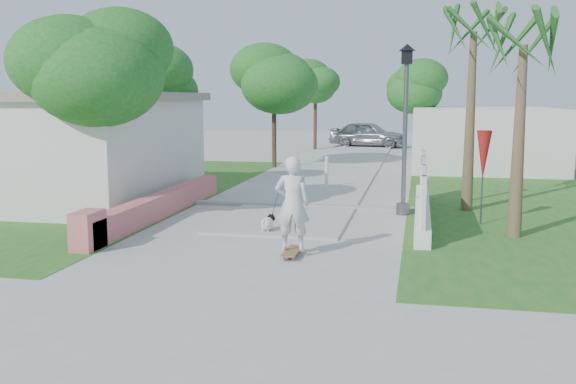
% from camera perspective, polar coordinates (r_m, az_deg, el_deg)
% --- Properties ---
extents(ground, '(90.00, 90.00, 0.00)m').
position_cam_1_polar(ground, '(12.38, -4.18, -6.07)').
color(ground, '#B7B7B2').
rests_on(ground, ground).
extents(path_strip, '(3.20, 36.00, 0.06)m').
position_cam_1_polar(path_strip, '(31.84, 5.66, 2.92)').
color(path_strip, '#B7B7B2').
rests_on(path_strip, ground).
extents(curb, '(6.50, 0.25, 0.10)m').
position_cam_1_polar(curb, '(18.08, 0.99, -1.23)').
color(curb, '#999993').
rests_on(curb, ground).
extents(grass_left, '(8.00, 20.00, 0.01)m').
position_cam_1_polar(grass_left, '(22.28, -16.00, 0.17)').
color(grass_left, '#246520').
rests_on(grass_left, ground).
extents(grass_right, '(8.00, 20.00, 0.01)m').
position_cam_1_polar(grass_right, '(20.11, 22.12, -1.00)').
color(grass_right, '#246520').
rests_on(grass_right, ground).
extents(pink_wall, '(0.45, 8.20, 0.80)m').
position_cam_1_polar(pink_wall, '(16.68, -11.81, -1.33)').
color(pink_wall, '#D86E71').
rests_on(pink_wall, ground).
extents(house_left, '(8.40, 7.40, 3.23)m').
position_cam_1_polar(house_left, '(20.89, -21.16, 3.89)').
color(house_left, silver).
rests_on(house_left, ground).
extents(lattice_fence, '(0.35, 7.00, 1.50)m').
position_cam_1_polar(lattice_fence, '(16.72, 11.88, -0.50)').
color(lattice_fence, white).
rests_on(lattice_fence, ground).
extents(building_right, '(6.00, 8.00, 2.60)m').
position_cam_1_polar(building_right, '(29.70, 16.91, 4.65)').
color(building_right, silver).
rests_on(building_right, ground).
extents(street_lamp, '(0.44, 0.44, 4.44)m').
position_cam_1_polar(street_lamp, '(17.04, 10.38, 6.07)').
color(street_lamp, '#59595E').
rests_on(street_lamp, ground).
extents(bollard, '(0.14, 0.14, 1.09)m').
position_cam_1_polar(bollard, '(21.88, 3.45, 1.87)').
color(bollard, white).
rests_on(bollard, ground).
extents(patio_umbrella, '(0.36, 0.36, 2.30)m').
position_cam_1_polar(patio_umbrella, '(16.15, 16.99, 3.08)').
color(patio_umbrella, '#59595E').
rests_on(patio_umbrella, ground).
extents(tree_left_near, '(3.60, 3.60, 5.28)m').
position_cam_1_polar(tree_left_near, '(16.46, -16.83, 10.63)').
color(tree_left_near, '#4C3826').
rests_on(tree_left_near, ground).
extents(tree_left_mid, '(3.20, 3.20, 4.85)m').
position_cam_1_polar(tree_left_mid, '(21.84, -12.20, 9.33)').
color(tree_left_mid, '#4C3826').
rests_on(tree_left_mid, ground).
extents(tree_path_left, '(3.40, 3.40, 5.23)m').
position_cam_1_polar(tree_path_left, '(28.21, -1.22, 9.95)').
color(tree_path_left, '#4C3826').
rests_on(tree_path_left, ground).
extents(tree_path_right, '(3.00, 3.00, 4.79)m').
position_cam_1_polar(tree_path_right, '(31.50, 11.66, 9.04)').
color(tree_path_right, '#4C3826').
rests_on(tree_path_right, ground).
extents(tree_path_far, '(3.20, 3.20, 5.17)m').
position_cam_1_polar(tree_path_far, '(37.99, 2.48, 9.58)').
color(tree_path_far, '#4C3826').
rests_on(tree_path_far, ground).
extents(palm_far, '(1.80, 1.80, 5.30)m').
position_cam_1_polar(palm_far, '(18.12, 16.15, 12.53)').
color(palm_far, brown).
rests_on(palm_far, ground).
extents(palm_near, '(1.80, 1.80, 4.70)m').
position_cam_1_polar(palm_near, '(14.89, 20.17, 11.24)').
color(palm_near, brown).
rests_on(palm_near, ground).
extents(skateboarder, '(1.34, 2.69, 1.97)m').
position_cam_1_polar(skateboarder, '(13.35, -0.84, -1.16)').
color(skateboarder, '#95633B').
rests_on(skateboarder, ground).
extents(dog, '(0.36, 0.62, 0.43)m').
position_cam_1_polar(dog, '(14.73, -1.80, -2.76)').
color(dog, silver).
rests_on(dog, ground).
extents(parked_car, '(4.88, 2.52, 1.59)m').
position_cam_1_polar(parked_car, '(39.96, 7.12, 5.13)').
color(parked_car, '#A8AAB0').
rests_on(parked_car, ground).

